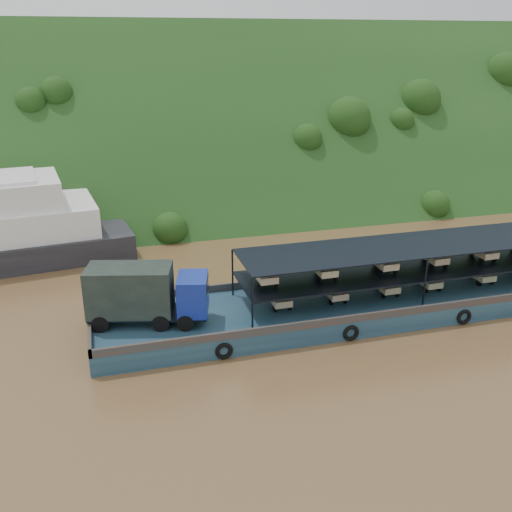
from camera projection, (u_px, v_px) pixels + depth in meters
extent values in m
plane|color=brown|center=(296.00, 312.00, 38.99)|extent=(160.00, 160.00, 0.00)
cube|color=#183513|center=(200.00, 189.00, 71.39)|extent=(140.00, 39.60, 39.60)
cube|color=#122C42|center=(356.00, 304.00, 38.69)|extent=(35.00, 7.00, 1.20)
cube|color=#592D19|center=(337.00, 274.00, 41.45)|extent=(35.00, 0.20, 0.50)
cube|color=#592D19|center=(380.00, 315.00, 35.33)|extent=(35.00, 0.20, 0.50)
cube|color=#592D19|center=(90.00, 326.00, 33.97)|extent=(0.20, 7.00, 0.50)
torus|color=black|center=(224.00, 351.00, 32.97)|extent=(1.06, 0.26, 1.06)
torus|color=black|center=(351.00, 333.00, 35.01)|extent=(1.06, 0.26, 1.06)
torus|color=black|center=(464.00, 317.00, 37.04)|extent=(1.06, 0.26, 1.06)
cylinder|color=black|center=(101.00, 324.00, 33.65)|extent=(1.10, 0.61, 1.04)
cylinder|color=black|center=(108.00, 307.00, 35.70)|extent=(1.10, 0.61, 1.04)
cylinder|color=black|center=(161.00, 323.00, 33.75)|extent=(1.10, 0.61, 1.04)
cylinder|color=black|center=(165.00, 307.00, 35.80)|extent=(1.10, 0.61, 1.04)
cylinder|color=black|center=(185.00, 322.00, 33.79)|extent=(1.10, 0.61, 1.04)
cylinder|color=black|center=(188.00, 306.00, 35.84)|extent=(1.10, 0.61, 1.04)
cube|color=black|center=(149.00, 312.00, 34.70)|extent=(7.43, 3.94, 0.21)
cube|color=navy|center=(193.00, 294.00, 34.35)|extent=(2.33, 2.86, 2.29)
cube|color=black|center=(207.00, 287.00, 34.23)|extent=(0.57, 2.04, 0.94)
cube|color=black|center=(130.00, 290.00, 34.13)|extent=(5.46, 3.64, 2.92)
cube|color=black|center=(405.00, 268.00, 38.78)|extent=(23.00, 5.00, 0.12)
cube|color=black|center=(408.00, 246.00, 38.20)|extent=(23.00, 5.00, 0.08)
cylinder|color=black|center=(252.00, 304.00, 33.61)|extent=(0.12, 0.12, 3.30)
cylinder|color=black|center=(233.00, 273.00, 38.11)|extent=(0.12, 0.12, 3.30)
cylinder|color=black|center=(425.00, 283.00, 36.54)|extent=(0.12, 0.12, 3.30)
cylinder|color=black|center=(388.00, 256.00, 41.04)|extent=(0.12, 0.12, 3.30)
cylinder|color=black|center=(274.00, 296.00, 37.93)|extent=(0.12, 0.52, 0.52)
cylinder|color=black|center=(275.00, 308.00, 36.18)|extent=(0.14, 0.52, 0.52)
cylinder|color=black|center=(290.00, 306.00, 36.43)|extent=(0.14, 0.52, 0.52)
cube|color=#CBBA8F|center=(281.00, 300.00, 36.50)|extent=(1.15, 1.50, 0.44)
cube|color=red|center=(275.00, 291.00, 37.47)|extent=(0.55, 0.80, 0.80)
cube|color=red|center=(276.00, 285.00, 37.12)|extent=(0.50, 0.10, 0.10)
cylinder|color=black|center=(328.00, 290.00, 38.90)|extent=(0.12, 0.52, 0.52)
cylinder|color=black|center=(331.00, 301.00, 37.16)|extent=(0.14, 0.52, 0.52)
cylinder|color=black|center=(345.00, 299.00, 37.41)|extent=(0.14, 0.52, 0.52)
cube|color=tan|center=(336.00, 293.00, 37.48)|extent=(1.15, 1.50, 0.44)
cube|color=red|center=(330.00, 284.00, 38.45)|extent=(0.55, 0.80, 0.80)
cube|color=red|center=(331.00, 279.00, 38.09)|extent=(0.50, 0.10, 0.10)
cylinder|color=black|center=(378.00, 284.00, 39.86)|extent=(0.12, 0.52, 0.52)
cylinder|color=black|center=(383.00, 295.00, 38.12)|extent=(0.14, 0.52, 0.52)
cylinder|color=black|center=(397.00, 293.00, 38.37)|extent=(0.14, 0.52, 0.52)
cube|color=#C5B78B|center=(388.00, 287.00, 38.44)|extent=(1.15, 1.50, 0.44)
cube|color=red|center=(380.00, 278.00, 39.41)|extent=(0.55, 0.80, 0.80)
cube|color=red|center=(382.00, 273.00, 39.05)|extent=(0.50, 0.10, 0.10)
cylinder|color=black|center=(418.00, 279.00, 40.68)|extent=(0.12, 0.52, 0.52)
cylinder|color=black|center=(426.00, 289.00, 38.93)|extent=(0.14, 0.52, 0.52)
cylinder|color=black|center=(439.00, 288.00, 39.19)|extent=(0.14, 0.52, 0.52)
cube|color=#C6BF8C|center=(430.00, 282.00, 39.25)|extent=(1.15, 1.50, 0.44)
cube|color=red|center=(421.00, 274.00, 40.22)|extent=(0.55, 0.80, 0.80)
cube|color=red|center=(424.00, 268.00, 39.87)|extent=(0.50, 0.10, 0.10)
cylinder|color=black|center=(470.00, 273.00, 41.76)|extent=(0.12, 0.52, 0.52)
cylinder|color=black|center=(479.00, 283.00, 40.01)|extent=(0.14, 0.52, 0.52)
cylinder|color=black|center=(492.00, 281.00, 40.27)|extent=(0.14, 0.52, 0.52)
cube|color=#C7C18D|center=(483.00, 276.00, 40.33)|extent=(1.15, 1.50, 0.44)
cube|color=red|center=(473.00, 267.00, 41.30)|extent=(0.55, 0.80, 0.80)
cube|color=red|center=(476.00, 262.00, 40.95)|extent=(0.50, 0.10, 0.10)
cylinder|color=black|center=(511.00, 268.00, 42.65)|extent=(0.12, 0.52, 0.52)
cylinder|color=black|center=(260.00, 274.00, 37.07)|extent=(0.12, 0.52, 0.52)
cylinder|color=black|center=(261.00, 285.00, 35.33)|extent=(0.14, 0.52, 0.52)
cylinder|color=black|center=(276.00, 283.00, 35.58)|extent=(0.14, 0.52, 0.52)
cube|color=beige|center=(267.00, 277.00, 35.65)|extent=(1.15, 1.50, 0.44)
cube|color=#BA0C10|center=(261.00, 268.00, 36.62)|extent=(0.55, 0.80, 0.80)
cube|color=#BA0C10|center=(262.00, 262.00, 36.26)|extent=(0.50, 0.10, 0.10)
cylinder|color=black|center=(317.00, 267.00, 38.09)|extent=(0.12, 0.52, 0.52)
cylinder|color=black|center=(320.00, 278.00, 36.34)|extent=(0.14, 0.52, 0.52)
cylinder|color=black|center=(335.00, 277.00, 36.60)|extent=(0.14, 0.52, 0.52)
cube|color=beige|center=(326.00, 271.00, 36.66)|extent=(1.15, 1.50, 0.44)
cube|color=#193B98|center=(319.00, 262.00, 37.63)|extent=(0.55, 0.80, 0.80)
cube|color=#193B98|center=(321.00, 256.00, 37.28)|extent=(0.50, 0.10, 0.10)
cylinder|color=black|center=(376.00, 261.00, 39.18)|extent=(0.12, 0.52, 0.52)
cylinder|color=black|center=(381.00, 271.00, 37.43)|extent=(0.14, 0.52, 0.52)
cylinder|color=black|center=(395.00, 270.00, 37.69)|extent=(0.14, 0.52, 0.52)
cube|color=beige|center=(386.00, 264.00, 37.76)|extent=(1.15, 1.50, 0.44)
cube|color=red|center=(378.00, 255.00, 38.73)|extent=(0.55, 0.80, 0.80)
cube|color=red|center=(380.00, 250.00, 38.37)|extent=(0.50, 0.10, 0.10)
cylinder|color=black|center=(425.00, 256.00, 40.14)|extent=(0.12, 0.52, 0.52)
cylinder|color=black|center=(432.00, 266.00, 38.40)|extent=(0.14, 0.52, 0.52)
cylinder|color=black|center=(445.00, 264.00, 38.65)|extent=(0.14, 0.52, 0.52)
cube|color=tan|center=(437.00, 258.00, 38.72)|extent=(1.15, 1.50, 0.44)
cube|color=beige|center=(428.00, 250.00, 39.69)|extent=(0.55, 0.80, 0.80)
cube|color=beige|center=(430.00, 244.00, 39.33)|extent=(0.50, 0.10, 0.10)
cylinder|color=black|center=(472.00, 251.00, 41.13)|extent=(0.12, 0.52, 0.52)
cylinder|color=black|center=(482.00, 260.00, 39.38)|extent=(0.14, 0.52, 0.52)
cylinder|color=black|center=(494.00, 259.00, 39.64)|extent=(0.14, 0.52, 0.52)
cube|color=beige|center=(485.00, 253.00, 39.70)|extent=(1.15, 1.50, 0.44)
cube|color=red|center=(476.00, 245.00, 40.67)|extent=(0.55, 0.80, 0.80)
cube|color=red|center=(478.00, 239.00, 40.32)|extent=(0.50, 0.10, 0.10)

